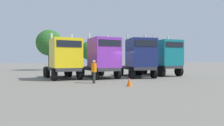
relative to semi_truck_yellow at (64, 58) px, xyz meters
The scene contains 10 objects.
ground 5.77m from the semi_truck_yellow, 13.79° to the right, with size 200.00×200.00×0.00m, color slate.
semi_truck_yellow is the anchor object (origin of this frame).
semi_truck_purple 3.45m from the semi_truck_yellow, ahead, with size 3.14×6.47×4.34m.
semi_truck_navy 7.18m from the semi_truck_yellow, ahead, with size 3.29×6.43×4.37m.
semi_truck_teal 10.83m from the semi_truck_yellow, ahead, with size 2.56×6.02×4.43m.
visitor_in_hivis 4.48m from the semi_truck_yellow, 67.40° to the right, with size 0.43×0.45×1.73m.
traffic_cone_near 7.59m from the semi_truck_yellow, 62.52° to the right, with size 0.36×0.36×0.57m, color #F2590C.
oak_far_left 17.15m from the semi_truck_yellow, 91.25° to the left, with size 4.32×4.32×6.76m.
oak_far_centre 16.68m from the semi_truck_yellow, 68.11° to the left, with size 3.27×3.27×4.97m.
oak_far_right 21.30m from the semi_truck_yellow, 63.50° to the left, with size 2.86×2.86×4.65m.
Camera 1 is at (-7.61, -17.63, 1.76)m, focal length 32.96 mm.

